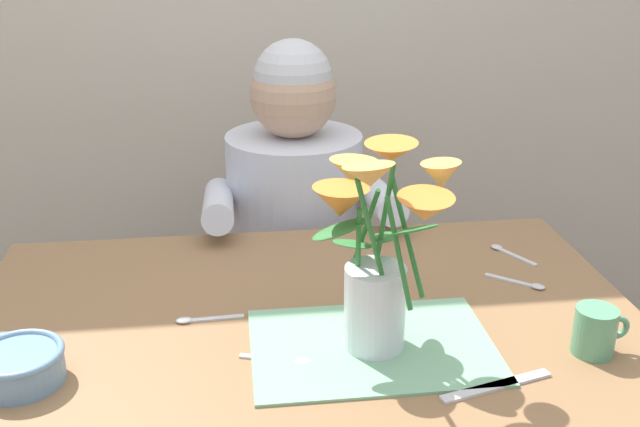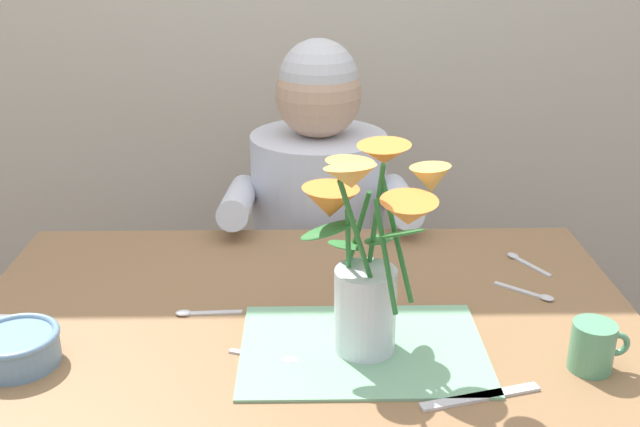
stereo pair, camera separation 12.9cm
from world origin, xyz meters
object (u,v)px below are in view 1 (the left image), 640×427
at_px(ceramic_bowl, 20,365).
at_px(dinner_knife, 496,386).
at_px(flower_vase, 377,248).
at_px(seated_person, 296,260).
at_px(tea_cup, 595,331).

distance_m(ceramic_bowl, dinner_knife, 0.72).
bearing_deg(flower_vase, dinner_knife, -38.87).
xyz_separation_m(seated_person, dinner_knife, (0.23, -0.86, 0.18)).
bearing_deg(dinner_knife, tea_cup, 6.34).
bearing_deg(dinner_knife, ceramic_bowl, 156.51).
relative_size(ceramic_bowl, dinner_knife, 0.72).
height_order(ceramic_bowl, tea_cup, tea_cup).
distance_m(dinner_knife, tea_cup, 0.21).
distance_m(flower_vase, tea_cup, 0.38).
relative_size(seated_person, ceramic_bowl, 8.35).
relative_size(ceramic_bowl, tea_cup, 1.46).
distance_m(flower_vase, dinner_knife, 0.28).
xyz_separation_m(ceramic_bowl, tea_cup, (0.90, -0.03, 0.01)).
bearing_deg(tea_cup, ceramic_bowl, 178.13).
relative_size(seated_person, flower_vase, 3.23).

